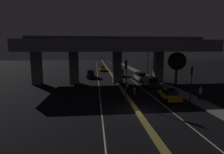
# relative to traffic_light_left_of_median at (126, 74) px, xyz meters

# --- Properties ---
(ground_plane) EXTENTS (200.00, 200.00, 0.00)m
(ground_plane) POSITION_rel_traffic_light_left_of_median_xyz_m (0.67, -2.98, -3.70)
(ground_plane) COLOR black
(lane_line_left_inner) EXTENTS (0.12, 126.00, 0.00)m
(lane_line_left_inner) POSITION_rel_traffic_light_left_of_median_xyz_m (-3.04, 32.02, -3.69)
(lane_line_left_inner) COLOR beige
(lane_line_left_inner) RESTS_ON ground_plane
(lane_line_right_inner) EXTENTS (0.12, 126.00, 0.00)m
(lane_line_right_inner) POSITION_rel_traffic_light_left_of_median_xyz_m (4.38, 32.02, -3.69)
(lane_line_right_inner) COLOR beige
(lane_line_right_inner) RESTS_ON ground_plane
(median_divider) EXTENTS (0.54, 126.00, 0.21)m
(median_divider) POSITION_rel_traffic_light_left_of_median_xyz_m (0.67, 32.02, -3.59)
(median_divider) COLOR olive
(median_divider) RESTS_ON ground_plane
(sidewalk_right) EXTENTS (2.11, 126.00, 0.12)m
(sidewalk_right) POSITION_rel_traffic_light_left_of_median_xyz_m (9.17, 25.02, -3.63)
(sidewalk_right) COLOR slate
(sidewalk_right) RESTS_ON ground_plane
(elevated_overpass) EXTENTS (34.79, 12.05, 9.12)m
(elevated_overpass) POSITION_rel_traffic_light_left_of_median_xyz_m (0.40, 13.75, 3.25)
(elevated_overpass) COLOR slate
(elevated_overpass) RESTS_ON ground_plane
(traffic_light_left_of_median) EXTENTS (0.30, 0.49, 5.44)m
(traffic_light_left_of_median) POSITION_rel_traffic_light_left_of_median_xyz_m (0.00, 0.00, 0.00)
(traffic_light_left_of_median) COLOR black
(traffic_light_left_of_median) RESTS_ON ground_plane
(traffic_light_right_of_median) EXTENTS (0.30, 0.49, 4.58)m
(traffic_light_right_of_median) POSITION_rel_traffic_light_left_of_median_xyz_m (8.22, 0.01, -0.56)
(traffic_light_right_of_median) COLOR black
(traffic_light_right_of_median) RESTS_ON ground_plane
(street_lamp) EXTENTS (2.58, 0.32, 7.25)m
(street_lamp) POSITION_rel_traffic_light_left_of_median_xyz_m (8.35, 19.94, 0.67)
(street_lamp) COLOR #2D2D30
(street_lamp) RESTS_ON ground_plane
(car_taxi_yellow_lead) EXTENTS (2.00, 4.23, 1.47)m
(car_taxi_yellow_lead) POSITION_rel_traffic_light_left_of_median_xyz_m (5.89, 0.80, -2.93)
(car_taxi_yellow_lead) COLOR gold
(car_taxi_yellow_lead) RESTS_ON ground_plane
(car_dark_green_second) EXTENTS (1.96, 4.35, 1.81)m
(car_dark_green_second) POSITION_rel_traffic_light_left_of_median_xyz_m (6.06, 9.10, -2.75)
(car_dark_green_second) COLOR black
(car_dark_green_second) RESTS_ON ground_plane
(car_silver_third) EXTENTS (2.04, 4.79, 1.85)m
(car_silver_third) POSITION_rel_traffic_light_left_of_median_xyz_m (5.89, 15.57, -2.74)
(car_silver_third) COLOR gray
(car_silver_third) RESTS_ON ground_plane
(car_taxi_yellow_fourth) EXTENTS (2.01, 3.98, 1.87)m
(car_taxi_yellow_fourth) POSITION_rel_traffic_light_left_of_median_xyz_m (2.47, 22.97, -2.71)
(car_taxi_yellow_fourth) COLOR gold
(car_taxi_yellow_fourth) RESTS_ON ground_plane
(car_dark_blue_lead_oncoming) EXTENTS (1.98, 4.83, 1.86)m
(car_dark_blue_lead_oncoming) POSITION_rel_traffic_light_left_of_median_xyz_m (-4.67, 20.82, -2.75)
(car_dark_blue_lead_oncoming) COLOR #141938
(car_dark_blue_lead_oncoming) RESTS_ON ground_plane
(car_taxi_yellow_second_oncoming) EXTENTS (2.02, 4.65, 1.48)m
(car_taxi_yellow_second_oncoming) POSITION_rel_traffic_light_left_of_median_xyz_m (-1.46, 34.61, -2.92)
(car_taxi_yellow_second_oncoming) COLOR gold
(car_taxi_yellow_second_oncoming) RESTS_ON ground_plane
(motorcycle_black_filtering_near) EXTENTS (0.34, 1.85, 1.49)m
(motorcycle_black_filtering_near) POSITION_rel_traffic_light_left_of_median_xyz_m (1.56, 2.01, -3.07)
(motorcycle_black_filtering_near) COLOR black
(motorcycle_black_filtering_near) RESTS_ON ground_plane
(motorcycle_blue_filtering_mid) EXTENTS (0.34, 1.69, 1.42)m
(motorcycle_blue_filtering_mid) POSITION_rel_traffic_light_left_of_median_xyz_m (1.61, 7.22, -3.08)
(motorcycle_blue_filtering_mid) COLOR black
(motorcycle_blue_filtering_mid) RESTS_ON ground_plane
(motorcycle_red_filtering_far) EXTENTS (0.34, 1.86, 1.51)m
(motorcycle_red_filtering_far) POSITION_rel_traffic_light_left_of_median_xyz_m (1.53, 13.11, -3.06)
(motorcycle_red_filtering_far) COLOR black
(motorcycle_red_filtering_far) RESTS_ON ground_plane
(pedestrian_on_sidewalk) EXTENTS (0.38, 0.38, 1.75)m
(pedestrian_on_sidewalk) POSITION_rel_traffic_light_left_of_median_xyz_m (9.78, 0.33, -2.70)
(pedestrian_on_sidewalk) COLOR black
(pedestrian_on_sidewalk) RESTS_ON sidewalk_right
(roadside_tree_kerbside_near) EXTENTS (3.38, 3.38, 6.11)m
(roadside_tree_kerbside_near) POSITION_rel_traffic_light_left_of_median_xyz_m (11.79, 11.38, 0.68)
(roadside_tree_kerbside_near) COLOR #38281C
(roadside_tree_kerbside_near) RESTS_ON ground_plane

